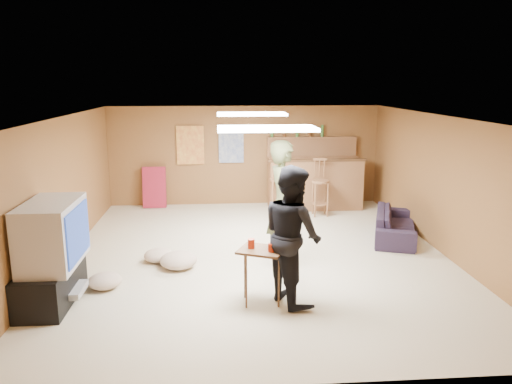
{
  "coord_description": "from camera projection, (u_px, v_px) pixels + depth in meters",
  "views": [
    {
      "loc": [
        -0.6,
        -7.55,
        2.74
      ],
      "look_at": [
        0.0,
        0.2,
        1.0
      ],
      "focal_mm": 35.0,
      "sensor_mm": 36.0,
      "label": 1
    }
  ],
  "objects": [
    {
      "name": "tv_screen",
      "position": [
        78.0,
        233.0,
        6.16
      ],
      "size": [
        0.02,
        0.95,
        0.65
      ],
      "primitive_type": "cube",
      "color": "navy",
      "rests_on": "tv_body"
    },
    {
      "name": "wall_right",
      "position": [
        444.0,
        185.0,
        7.98
      ],
      "size": [
        0.02,
        7.0,
        2.2
      ],
      "primitive_type": "cube",
      "color": "brown",
      "rests_on": "ground"
    },
    {
      "name": "cup_red_far",
      "position": [
        271.0,
        248.0,
        6.05
      ],
      "size": [
        0.09,
        0.09,
        0.1
      ],
      "primitive_type": "cylinder",
      "rotation": [
        0.0,
        0.0,
        0.14
      ],
      "color": "#A7240B",
      "rests_on": "tray_table"
    },
    {
      "name": "poster_left",
      "position": [
        190.0,
        145.0,
        10.97
      ],
      "size": [
        0.6,
        0.03,
        0.85
      ],
      "primitive_type": "cube",
      "color": "#BF3F26",
      "rests_on": "wall_back"
    },
    {
      "name": "ceiling_panel_back",
      "position": [
        252.0,
        114.0,
        8.68
      ],
      "size": [
        1.2,
        0.6,
        0.04
      ],
      "primitive_type": "cube",
      "color": "white",
      "rests_on": "ceiling"
    },
    {
      "name": "poster_right",
      "position": [
        231.0,
        145.0,
        11.04
      ],
      "size": [
        0.55,
        0.03,
        0.8
      ],
      "primitive_type": "cube",
      "color": "#334C99",
      "rests_on": "wall_back"
    },
    {
      "name": "ceiling",
      "position": [
        257.0,
        117.0,
        7.51
      ],
      "size": [
        6.0,
        7.0,
        0.02
      ],
      "primitive_type": "cube",
      "color": "silver",
      "rests_on": "ground"
    },
    {
      "name": "cushion_near_tv",
      "position": [
        179.0,
        260.0,
        7.44
      ],
      "size": [
        0.59,
        0.59,
        0.25
      ],
      "primitive_type": "ellipsoid",
      "rotation": [
        0.0,
        0.0,
        -0.07
      ],
      "color": "tan",
      "rests_on": "ground"
    },
    {
      "name": "cup_red_near",
      "position": [
        251.0,
        244.0,
        6.18
      ],
      "size": [
        0.09,
        0.09,
        0.12
      ],
      "primitive_type": "cylinder",
      "rotation": [
        0.0,
        0.0,
        -0.07
      ],
      "color": "#A7240B",
      "rests_on": "tray_table"
    },
    {
      "name": "tv_stand",
      "position": [
        51.0,
        283.0,
        6.27
      ],
      "size": [
        0.55,
        1.3,
        0.5
      ],
      "primitive_type": "cube",
      "color": "black",
      "rests_on": "ground"
    },
    {
      "name": "folding_chair_stack",
      "position": [
        154.0,
        187.0,
        10.95
      ],
      "size": [
        0.5,
        0.26,
        0.91
      ],
      "primitive_type": "cube",
      "rotation": [
        -0.14,
        0.0,
        0.0
      ],
      "color": "maroon",
      "rests_on": "ground"
    },
    {
      "name": "tray_table",
      "position": [
        262.0,
        276.0,
        6.23
      ],
      "size": [
        0.67,
        0.62,
        0.71
      ],
      "primitive_type": "cube",
      "rotation": [
        0.0,
        0.0,
        -0.41
      ],
      "color": "#422815",
      "rests_on": "ground"
    },
    {
      "name": "wall_left",
      "position": [
        59.0,
        192.0,
        7.52
      ],
      "size": [
        0.02,
        7.0,
        2.2
      ],
      "primitive_type": "cube",
      "color": "brown",
      "rests_on": "ground"
    },
    {
      "name": "bottle_row",
      "position": [
        297.0,
        131.0,
        11.0
      ],
      "size": [
        1.2,
        0.08,
        0.26
      ],
      "primitive_type": null,
      "color": "#3F7233",
      "rests_on": "bar_shelf"
    },
    {
      "name": "cushion_far",
      "position": [
        105.0,
        281.0,
        6.72
      ],
      "size": [
        0.59,
        0.59,
        0.2
      ],
      "primitive_type": "ellipsoid",
      "rotation": [
        0.0,
        0.0,
        -0.38
      ],
      "color": "tan",
      "rests_on": "ground"
    },
    {
      "name": "cup_blue",
      "position": [
        274.0,
        241.0,
        6.26
      ],
      "size": [
        0.11,
        0.11,
        0.12
      ],
      "primitive_type": "cylinder",
      "rotation": [
        0.0,
        0.0,
        -0.24
      ],
      "color": "navy",
      "rests_on": "tray_table"
    },
    {
      "name": "ceiling_panel_front",
      "position": [
        267.0,
        129.0,
        6.06
      ],
      "size": [
        1.2,
        0.6,
        0.04
      ],
      "primitive_type": "cube",
      "color": "white",
      "rests_on": "ceiling"
    },
    {
      "name": "sofa",
      "position": [
        396.0,
        224.0,
        8.85
      ],
      "size": [
        1.2,
        1.83,
        0.5
      ],
      "primitive_type": "imported",
      "rotation": [
        0.0,
        0.0,
        1.23
      ],
      "color": "black",
      "rests_on": "ground"
    },
    {
      "name": "dvd_box",
      "position": [
        70.0,
        290.0,
        6.31
      ],
      "size": [
        0.35,
        0.5,
        0.08
      ],
      "primitive_type": "cube",
      "color": "#B2B2B7",
      "rests_on": "tv_stand"
    },
    {
      "name": "ground",
      "position": [
        257.0,
        256.0,
        7.99
      ],
      "size": [
        7.0,
        7.0,
        0.0
      ],
      "primitive_type": "plane",
      "color": "#C5B797",
      "rests_on": "ground"
    },
    {
      "name": "person_black",
      "position": [
        292.0,
        235.0,
        6.18
      ],
      "size": [
        0.94,
        1.04,
        1.75
      ],
      "primitive_type": "imported",
      "rotation": [
        0.0,
        0.0,
        1.96
      ],
      "color": "black",
      "rests_on": "ground"
    },
    {
      "name": "bar_stool_right",
      "position": [
        320.0,
        187.0,
        10.24
      ],
      "size": [
        0.41,
        0.41,
        1.22
      ],
      "primitive_type": null,
      "rotation": [
        0.0,
        0.0,
        -0.05
      ],
      "color": "brown",
      "rests_on": "ground"
    },
    {
      "name": "bar_backing",
      "position": [
        312.0,
        151.0,
        11.17
      ],
      "size": [
        2.0,
        0.14,
        0.6
      ],
      "primitive_type": "cube",
      "color": "brown",
      "rests_on": "bar_counter"
    },
    {
      "name": "bar_counter",
      "position": [
        315.0,
        184.0,
        10.85
      ],
      "size": [
        2.0,
        0.6,
        1.1
      ],
      "primitive_type": "cube",
      "color": "brown",
      "rests_on": "ground"
    },
    {
      "name": "person_olive",
      "position": [
        283.0,
        205.0,
        7.3
      ],
      "size": [
        0.57,
        0.76,
        1.92
      ],
      "primitive_type": "imported",
      "rotation": [
        0.0,
        0.0,
        1.73
      ],
      "color": "#515632",
      "rests_on": "ground"
    },
    {
      "name": "tv_body",
      "position": [
        52.0,
        234.0,
        6.13
      ],
      "size": [
        0.6,
        1.1,
        0.8
      ],
      "primitive_type": "cube",
      "color": "#B2B2B7",
      "rests_on": "tv_stand"
    },
    {
      "name": "wall_front",
      "position": [
        289.0,
        273.0,
        4.34
      ],
      "size": [
        6.0,
        0.02,
        2.2
      ],
      "primitive_type": "cube",
      "color": "brown",
      "rests_on": "ground"
    },
    {
      "name": "bar_stool_left",
      "position": [
        278.0,
        185.0,
        10.4
      ],
      "size": [
        0.42,
        0.42,
        1.22
      ],
      "primitive_type": null,
      "rotation": [
        0.0,
        0.0,
        -0.09
      ],
      "color": "brown",
      "rests_on": "ground"
    },
    {
      "name": "cushion_mid",
      "position": [
        159.0,
        255.0,
        7.71
      ],
      "size": [
        0.58,
        0.58,
        0.2
      ],
      "primitive_type": "ellipsoid",
      "rotation": [
        0.0,
        0.0,
        -0.36
      ],
      "color": "tan",
      "rests_on": "ground"
    },
    {
      "name": "bar_lip",
      "position": [
        318.0,
        160.0,
        10.49
      ],
      "size": [
        2.1,
        0.12,
        0.05
      ],
      "primitive_type": "cube",
      "color": "#422815",
      "rests_on": "bar_counter"
    },
    {
      "name": "wall_back",
      "position": [
        245.0,
        156.0,
        11.16
      ],
      "size": [
        6.0,
        0.02,
        2.2
      ],
      "primitive_type": "cube",
      "color": "brown",
      "rests_on": "ground"
    },
    {
      "name": "bar_shelf",
      "position": [
        312.0,
        138.0,
        11.08
      ],
      "size": [
        2.0,
        0.18,
        0.05
      ],
      "primitive_type": "cube",
      "color": "brown",
      "rests_on": "bar_backing"
    }
  ]
}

